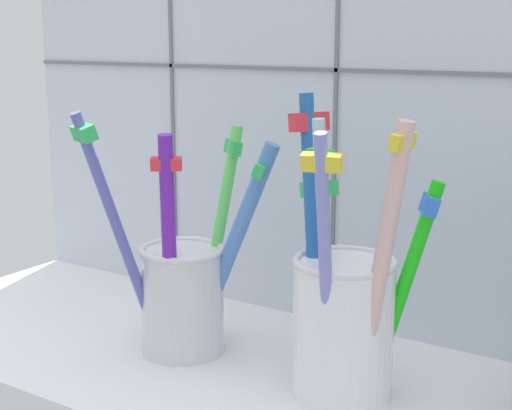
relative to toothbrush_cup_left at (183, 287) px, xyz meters
The scene contains 4 objects.
counter_slab 8.67cm from the toothbrush_cup_left, ahead, with size 64.00×22.00×2.00cm, color silver.
tile_wall_back 20.76cm from the toothbrush_cup_left, 62.80° to the left, with size 64.00×2.20×45.00cm.
toothbrush_cup_left is the anchor object (origin of this frame).
toothbrush_cup_right 12.90cm from the toothbrush_cup_left, ahead, with size 9.46×9.35×19.31cm.
Camera 1 is at (27.05, -41.55, 24.86)cm, focal length 53.92 mm.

